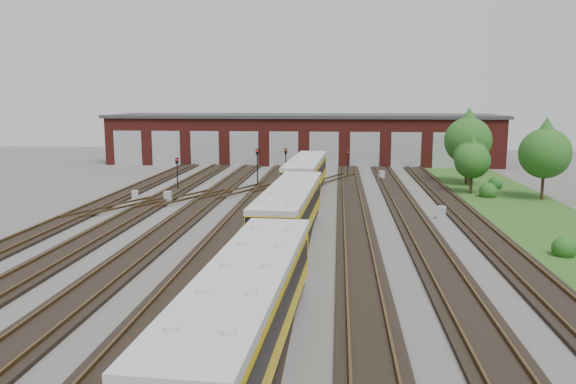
{
  "coord_description": "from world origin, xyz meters",
  "views": [
    {
      "loc": [
        4.83,
        -35.35,
        8.48
      ],
      "look_at": [
        1.34,
        3.15,
        2.0
      ],
      "focal_mm": 35.0,
      "sensor_mm": 36.0,
      "label": 1
    }
  ],
  "objects": [
    {
      "name": "signal_mast_1",
      "position": [
        -2.92,
        17.64,
        2.36
      ],
      "size": [
        0.3,
        0.28,
        3.7
      ],
      "rotation": [
        0.0,
        0.0,
        -0.11
      ],
      "color": "black",
      "rests_on": "ground"
    },
    {
      "name": "tree_1",
      "position": [
        17.52,
        20.19,
        3.49
      ],
      "size": [
        3.28,
        3.28,
        5.44
      ],
      "color": "#332517",
      "rests_on": "ground"
    },
    {
      "name": "track_network",
      "position": [
        -0.17,
        0.59,
        0.11
      ],
      "size": [
        30.4,
        70.0,
        0.33
      ],
      "color": "black",
      "rests_on": "ground"
    },
    {
      "name": "bush_0",
      "position": [
        17.08,
        -4.69,
        0.65
      ],
      "size": [
        1.31,
        1.31,
        1.31
      ],
      "primitive_type": "sphere",
      "color": "#1B4614",
      "rests_on": "ground"
    },
    {
      "name": "tree_0",
      "position": [
        17.53,
        21.48,
        4.89
      ],
      "size": [
        4.6,
        4.6,
        7.62
      ],
      "color": "#332517",
      "rests_on": "ground"
    },
    {
      "name": "metro_train",
      "position": [
        2.0,
        -2.68,
        1.84
      ],
      "size": [
        3.22,
        46.38,
        2.95
      ],
      "rotation": [
        0.0,
        0.0,
        -0.05
      ],
      "color": "black",
      "rests_on": "ground"
    },
    {
      "name": "tree_3",
      "position": [
        16.68,
        15.54,
        3.36
      ],
      "size": [
        3.16,
        3.16,
        5.23
      ],
      "color": "#332517",
      "rests_on": "ground"
    },
    {
      "name": "relay_cabinet_1",
      "position": [
        -12.06,
        9.42,
        0.43
      ],
      "size": [
        0.62,
        0.56,
        0.87
      ],
      "primitive_type": "cube",
      "rotation": [
        0.0,
        0.0,
        0.27
      ],
      "color": "#9FA1A4",
      "rests_on": "ground"
    },
    {
      "name": "signal_mast_3",
      "position": [
        -0.52,
        21.05,
        2.2
      ],
      "size": [
        0.3,
        0.29,
        3.45
      ],
      "rotation": [
        0.0,
        0.0,
        0.31
      ],
      "color": "black",
      "rests_on": "ground"
    },
    {
      "name": "grass_verge",
      "position": [
        19.0,
        10.0,
        0.03
      ],
      "size": [
        8.0,
        55.0,
        0.05
      ],
      "primitive_type": "cube",
      "color": "#234517",
      "rests_on": "ground"
    },
    {
      "name": "relay_cabinet_2",
      "position": [
        1.02,
        -2.44,
        0.56
      ],
      "size": [
        0.73,
        0.63,
        1.11
      ],
      "primitive_type": "cube",
      "rotation": [
        0.0,
        0.0,
        -0.11
      ],
      "color": "#9FA1A4",
      "rests_on": "ground"
    },
    {
      "name": "signal_mast_0",
      "position": [
        -10.05,
        15.0,
        1.97
      ],
      "size": [
        0.28,
        0.27,
        3.04
      ],
      "rotation": [
        0.0,
        0.0,
        -0.1
      ],
      "color": "black",
      "rests_on": "ground"
    },
    {
      "name": "relay_cabinet_3",
      "position": [
        9.36,
        23.88,
        0.46
      ],
      "size": [
        0.68,
        0.63,
        0.93
      ],
      "primitive_type": "cube",
      "rotation": [
        0.0,
        0.0,
        0.35
      ],
      "color": "#9FA1A4",
      "rests_on": "ground"
    },
    {
      "name": "ground",
      "position": [
        0.0,
        0.0,
        0.0
      ],
      "size": [
        120.0,
        120.0,
        0.0
      ],
      "primitive_type": "plane",
      "color": "#4E4B48",
      "rests_on": "ground"
    },
    {
      "name": "bush_1",
      "position": [
        17.73,
        13.75,
        0.77
      ],
      "size": [
        1.53,
        1.53,
        1.53
      ],
      "primitive_type": "sphere",
      "color": "#1B4614",
      "rests_on": "ground"
    },
    {
      "name": "tree_2",
      "position": [
        21.92,
        12.88,
        4.46
      ],
      "size": [
        4.19,
        4.19,
        6.94
      ],
      "color": "#332517",
      "rests_on": "ground"
    },
    {
      "name": "relay_cabinet_0",
      "position": [
        -9.11,
        8.92,
        0.47
      ],
      "size": [
        0.59,
        0.5,
        0.93
      ],
      "primitive_type": "cube",
      "rotation": [
        0.0,
        0.0,
        -0.07
      ],
      "color": "#9FA1A4",
      "rests_on": "ground"
    },
    {
      "name": "signal_mast_2",
      "position": [
        5.83,
        25.61,
        1.8
      ],
      "size": [
        0.22,
        0.21,
        2.83
      ],
      "rotation": [
        0.0,
        0.0,
        0.06
      ],
      "color": "black",
      "rests_on": "ground"
    },
    {
      "name": "maintenance_shed",
      "position": [
        -0.01,
        39.97,
        3.2
      ],
      "size": [
        51.0,
        12.5,
        6.35
      ],
      "color": "#581A16",
      "rests_on": "ground"
    },
    {
      "name": "relay_cabinet_4",
      "position": [
        12.16,
        4.38,
        0.46
      ],
      "size": [
        0.66,
        0.59,
        0.93
      ],
      "primitive_type": "cube",
      "rotation": [
        0.0,
        0.0,
        -0.27
      ],
      "color": "#9FA1A4",
      "rests_on": "ground"
    },
    {
      "name": "bush_2",
      "position": [
        19.63,
        18.61,
        0.67
      ],
      "size": [
        1.35,
        1.35,
        1.35
      ],
      "primitive_type": "sphere",
      "color": "#1B4614",
      "rests_on": "ground"
    }
  ]
}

